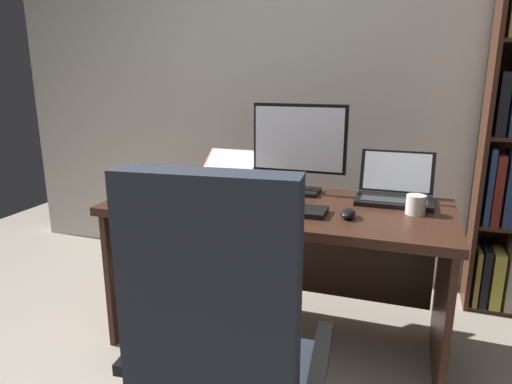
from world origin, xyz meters
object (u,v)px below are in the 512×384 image
office_chair (223,376)px  keyboard (281,209)px  reading_stand_with_book (229,168)px  coffee_mug (416,205)px  pen (248,195)px  notepad (244,196)px  monitor (300,149)px  open_binder (173,202)px  laptop (395,191)px  desk (282,238)px  computer_mouse (348,214)px

office_chair → keyboard: (-0.06, 0.82, 0.28)m
reading_stand_with_book → coffee_mug: (0.99, -0.26, -0.05)m
pen → reading_stand_with_book: bearing=129.0°
office_chair → notepad: bearing=101.1°
office_chair → reading_stand_with_book: 1.37m
keyboard → notepad: bearing=144.8°
monitor → pen: size_ratio=3.45×
open_binder → keyboard: bearing=17.3°
laptop → pen: 0.72m
coffee_mug → open_binder: bearing=-169.4°
notepad → coffee_mug: bearing=-0.9°
monitor → keyboard: monitor is taller
desk → keyboard: (0.05, -0.20, 0.22)m
reading_stand_with_book → office_chair: bearing=-68.9°
desk → monitor: bearing=72.0°
monitor → keyboard: (0.00, -0.35, -0.22)m
open_binder → pen: (0.30, 0.22, 0.00)m
laptop → keyboard: laptop is taller
office_chair → reading_stand_with_book: (-0.47, 1.23, 0.36)m
monitor → computer_mouse: (0.30, -0.35, -0.21)m
computer_mouse → notepad: size_ratio=0.50×
computer_mouse → pen: bearing=162.0°
monitor → coffee_mug: bearing=-18.5°
reading_stand_with_book → pen: size_ratio=2.26×
office_chair → monitor: bearing=87.2°
keyboard → computer_mouse: size_ratio=4.04×
notepad → monitor: bearing=36.9°
monitor → computer_mouse: size_ratio=4.65×
computer_mouse → pen: (-0.52, 0.17, -0.01)m
desk → pen: size_ratio=11.55×
laptop → pen: size_ratio=2.55×
office_chair → computer_mouse: 0.90m
office_chair → notepad: size_ratio=5.34×
open_binder → notepad: bearing=49.6°
laptop → reading_stand_with_book: bearing=175.8°
open_binder → computer_mouse: bearing=15.3°
desk → computer_mouse: computer_mouse is taller
office_chair → monitor: (-0.06, 1.16, 0.50)m
office_chair → keyboard: 0.87m
keyboard → open_binder: same height
reading_stand_with_book → computer_mouse: bearing=-30.0°
desk → reading_stand_with_book: (-0.37, 0.22, 0.29)m
desk → reading_stand_with_book: bearing=149.5°
office_chair → coffee_mug: (0.52, 0.97, 0.31)m
keyboard → pen: keyboard is taller
desk → open_binder: 0.58m
computer_mouse → open_binder: bearing=-176.5°
monitor → open_binder: 0.69m
coffee_mug → keyboard: bearing=-164.9°
pen → coffee_mug: size_ratio=1.62×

